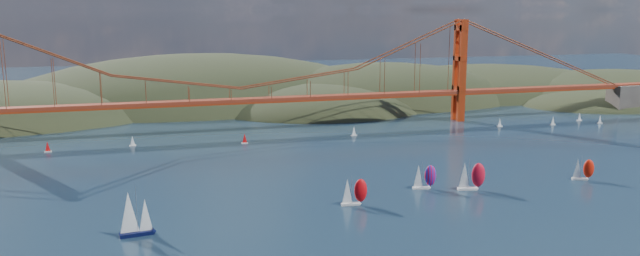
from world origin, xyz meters
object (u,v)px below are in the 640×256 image
Objects in this scene: racer_0 at (354,191)px; racer_2 at (583,169)px; racer_1 at (471,176)px; racer_rwb at (424,176)px; sloop_navy at (134,214)px.

racer_0 is 88.63m from racer_2.
racer_0 is 0.89× the size of racer_1.
racer_0 is at bearing -160.67° from racer_1.
racer_1 is 1.14× the size of racer_rwb.
racer_2 is 0.92× the size of racer_rwb.
racer_1 is (109.12, 13.95, -1.08)m from sloop_navy.
sloop_navy reaches higher than racer_2.
racer_0 reaches higher than racer_2.
racer_rwb is at bearing 25.96° from racer_0.
racer_1 is at bearing 12.35° from racer_0.
sloop_navy is 154.72m from racer_2.
racer_1 is 44.94m from racer_2.
racer_1 is at bearing -0.55° from sloop_navy.
sloop_navy is 1.48× the size of racer_rwb.
sloop_navy is 110.02m from racer_1.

